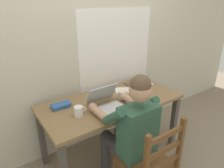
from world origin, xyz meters
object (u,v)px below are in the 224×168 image
(computer_mouse, at_px, (129,102))
(coffee_mug_spare, at_px, (122,95))
(book_stack_side, at_px, (61,106))
(seated_person, at_px, (130,128))
(coffee_mug_white, at_px, (79,111))
(laptop, at_px, (107,103))
(desk, at_px, (111,108))
(coffee_mug_dark, at_px, (142,92))
(wooden_chair, at_px, (150,165))
(book_stack_main, at_px, (137,85))

(computer_mouse, height_order, coffee_mug_spare, coffee_mug_spare)
(coffee_mug_spare, height_order, book_stack_side, coffee_mug_spare)
(seated_person, relative_size, coffee_mug_white, 10.01)
(seated_person, distance_m, laptop, 0.36)
(desk, relative_size, coffee_mug_dark, 13.24)
(wooden_chair, distance_m, computer_mouse, 0.67)
(computer_mouse, height_order, coffee_mug_dark, coffee_mug_dark)
(wooden_chair, height_order, coffee_mug_white, wooden_chair)
(book_stack_side, bearing_deg, coffee_mug_dark, -17.29)
(laptop, relative_size, coffee_mug_white, 2.70)
(coffee_mug_spare, relative_size, book_stack_side, 0.63)
(coffee_mug_white, bearing_deg, wooden_chair, -61.91)
(laptop, relative_size, coffee_mug_spare, 2.65)
(computer_mouse, bearing_deg, desk, 125.60)
(book_stack_main, height_order, book_stack_side, book_stack_main)
(book_stack_side, bearing_deg, coffee_mug_spare, -17.18)
(book_stack_side, bearing_deg, computer_mouse, -27.52)
(coffee_mug_dark, bearing_deg, book_stack_side, 162.71)
(coffee_mug_spare, xyz_separation_m, book_stack_main, (0.36, 0.16, -0.02))
(desk, distance_m, coffee_mug_dark, 0.40)
(wooden_chair, relative_size, coffee_mug_white, 7.53)
(seated_person, bearing_deg, laptop, 96.74)
(desk, xyz_separation_m, coffee_mug_white, (-0.43, -0.08, 0.14))
(desk, bearing_deg, coffee_mug_white, -169.30)
(wooden_chair, distance_m, coffee_mug_spare, 0.80)
(seated_person, bearing_deg, coffee_mug_white, 133.54)
(desk, height_order, laptop, laptop)
(desk, xyz_separation_m, coffee_mug_spare, (0.12, -0.03, 0.14))
(wooden_chair, relative_size, laptop, 2.79)
(computer_mouse, xyz_separation_m, coffee_mug_spare, (0.01, 0.13, 0.03))
(wooden_chair, height_order, coffee_mug_dark, wooden_chair)
(computer_mouse, bearing_deg, book_stack_main, 38.15)
(coffee_mug_dark, relative_size, coffee_mug_spare, 0.93)
(seated_person, relative_size, laptop, 3.71)
(wooden_chair, distance_m, book_stack_main, 1.07)
(book_stack_main, distance_m, book_stack_side, 1.00)
(wooden_chair, distance_m, coffee_mug_dark, 0.83)
(wooden_chair, xyz_separation_m, coffee_mug_white, (-0.34, 0.64, 0.34))
(wooden_chair, height_order, book_stack_side, wooden_chair)
(seated_person, xyz_separation_m, book_stack_main, (0.58, 0.57, 0.09))
(computer_mouse, relative_size, book_stack_main, 0.49)
(coffee_mug_dark, distance_m, book_stack_main, 0.27)
(seated_person, xyz_separation_m, book_stack_side, (-0.42, 0.61, 0.09))
(coffee_mug_white, xyz_separation_m, coffee_mug_dark, (0.79, -0.02, -0.00))
(seated_person, distance_m, coffee_mug_dark, 0.57)
(laptop, bearing_deg, book_stack_main, 20.96)
(seated_person, bearing_deg, book_stack_side, 124.85)
(coffee_mug_white, distance_m, book_stack_main, 0.94)
(laptop, bearing_deg, computer_mouse, -12.35)
(desk, relative_size, wooden_chair, 1.66)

